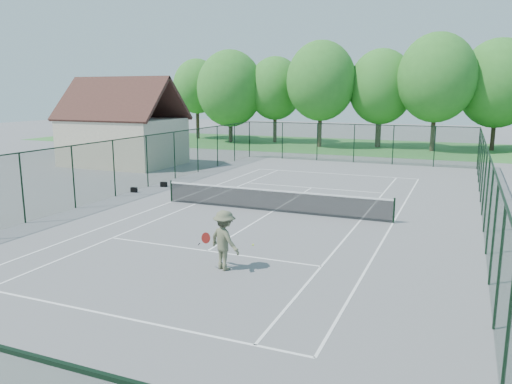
% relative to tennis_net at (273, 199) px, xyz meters
% --- Properties ---
extents(ground, '(140.00, 140.00, 0.00)m').
position_rel_tennis_net_xyz_m(ground, '(0.00, 0.00, -0.58)').
color(ground, slate).
rests_on(ground, ground).
extents(grass_far, '(80.00, 16.00, 0.01)m').
position_rel_tennis_net_xyz_m(grass_far, '(0.00, 30.00, -0.57)').
color(grass_far, '#3C8137').
rests_on(grass_far, ground).
extents(court_lines, '(11.05, 23.85, 0.01)m').
position_rel_tennis_net_xyz_m(court_lines, '(0.00, 0.00, -0.57)').
color(court_lines, white).
rests_on(court_lines, ground).
extents(tennis_net, '(11.08, 0.08, 1.10)m').
position_rel_tennis_net_xyz_m(tennis_net, '(0.00, 0.00, 0.00)').
color(tennis_net, black).
rests_on(tennis_net, ground).
extents(fence_enclosure, '(18.05, 36.05, 3.02)m').
position_rel_tennis_net_xyz_m(fence_enclosure, '(0.00, 0.00, 0.98)').
color(fence_enclosure, '#1C3D25').
rests_on(fence_enclosure, ground).
extents(utility_building, '(8.60, 6.27, 6.63)m').
position_rel_tennis_net_xyz_m(utility_building, '(-16.00, 10.00, 2.54)').
color(utility_building, beige).
rests_on(utility_building, ground).
extents(tree_line_far, '(39.40, 6.40, 9.70)m').
position_rel_tennis_net_xyz_m(tree_line_far, '(0.00, 30.00, 5.42)').
color(tree_line_far, '#3D2B1F').
rests_on(tree_line_far, ground).
extents(sports_bag_a, '(0.35, 0.22, 0.27)m').
position_rel_tennis_net_xyz_m(sports_bag_a, '(-8.74, 1.28, -0.44)').
color(sports_bag_a, black).
rests_on(sports_bag_a, ground).
extents(sports_bag_b, '(0.39, 0.25, 0.29)m').
position_rel_tennis_net_xyz_m(sports_bag_b, '(-8.13, 3.32, -0.43)').
color(sports_bag_b, black).
rests_on(sports_bag_b, ground).
extents(tennis_player, '(1.70, 1.15, 1.89)m').
position_rel_tennis_net_xyz_m(tennis_player, '(1.37, -7.80, 0.37)').
color(tennis_player, '#5C6045').
rests_on(tennis_player, ground).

